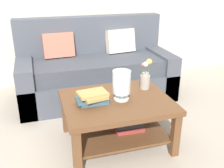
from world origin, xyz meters
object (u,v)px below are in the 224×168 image
(couch, at_px, (95,71))
(flower_pitcher, at_px, (145,78))
(glass_hurricane_vase, at_px, (122,83))
(book_stack_main, at_px, (93,98))
(coffee_table, at_px, (117,112))

(couch, height_order, flower_pitcher, couch)
(glass_hurricane_vase, xyz_separation_m, flower_pitcher, (0.32, 0.18, -0.05))
(couch, height_order, book_stack_main, couch)
(couch, distance_m, glass_hurricane_vase, 1.22)
(glass_hurricane_vase, relative_size, flower_pitcher, 0.90)
(book_stack_main, bearing_deg, coffee_table, 2.37)
(flower_pitcher, bearing_deg, book_stack_main, -163.32)
(couch, bearing_deg, coffee_table, -93.10)
(couch, distance_m, coffee_table, 1.18)
(book_stack_main, distance_m, glass_hurricane_vase, 0.30)
(couch, bearing_deg, glass_hurricane_vase, -91.32)
(book_stack_main, distance_m, flower_pitcher, 0.63)
(book_stack_main, xyz_separation_m, glass_hurricane_vase, (0.28, 0.00, 0.11))
(couch, xyz_separation_m, coffee_table, (-0.06, -1.17, -0.03))
(book_stack_main, relative_size, flower_pitcher, 0.93)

